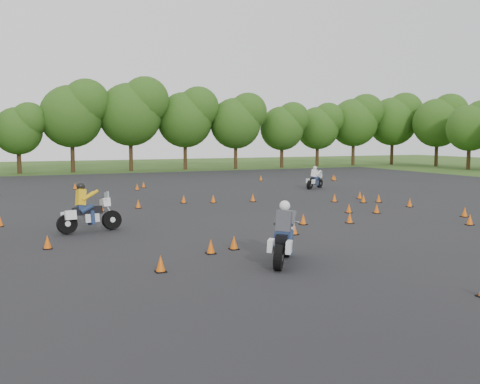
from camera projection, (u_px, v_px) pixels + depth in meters
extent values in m
plane|color=#2D5119|center=(280.00, 231.00, 21.52)|extent=(140.00, 140.00, 0.00)
plane|color=black|center=(224.00, 212.00, 26.99)|extent=(62.00, 62.00, 0.00)
cone|color=#E05909|center=(184.00, 199.00, 30.51)|extent=(0.26, 0.26, 0.45)
cone|color=#E05909|center=(335.00, 178.00, 46.08)|extent=(0.26, 0.26, 0.45)
cone|color=#E05909|center=(261.00, 178.00, 46.03)|extent=(0.26, 0.26, 0.45)
cone|color=#E05909|center=(234.00, 243.00, 17.94)|extent=(0.26, 0.26, 0.45)
cone|color=#E05909|center=(211.00, 247.00, 17.29)|extent=(0.26, 0.26, 0.45)
cone|color=#E05909|center=(138.00, 204.00, 28.32)|extent=(0.26, 0.26, 0.45)
cone|color=#E05909|center=(410.00, 203.00, 28.84)|extent=(0.26, 0.26, 0.45)
cone|color=#E05909|center=(334.00, 198.00, 31.08)|extent=(0.26, 0.26, 0.45)
cone|color=#E05909|center=(137.00, 187.00, 38.01)|extent=(0.26, 0.26, 0.45)
cone|color=#E05909|center=(213.00, 199.00, 30.64)|extent=(0.26, 0.26, 0.45)
cone|color=#E05909|center=(253.00, 198.00, 31.22)|extent=(0.26, 0.26, 0.45)
cone|color=#E05909|center=(465.00, 212.00, 25.24)|extent=(0.26, 0.26, 0.45)
cone|color=#E05909|center=(75.00, 186.00, 38.58)|extent=(0.26, 0.26, 0.45)
cone|color=#E05909|center=(350.00, 218.00, 23.38)|extent=(0.26, 0.26, 0.45)
cone|color=#E05909|center=(303.00, 219.00, 23.04)|extent=(0.26, 0.26, 0.45)
cone|color=#E05909|center=(144.00, 185.00, 39.76)|extent=(0.26, 0.26, 0.45)
cone|color=#E05909|center=(101.00, 207.00, 27.10)|extent=(0.26, 0.26, 0.45)
cone|color=#E05909|center=(349.00, 208.00, 26.57)|extent=(0.26, 0.26, 0.45)
cone|color=#E05909|center=(333.00, 177.00, 46.87)|extent=(0.26, 0.26, 0.45)
cone|color=#E05909|center=(470.00, 220.00, 22.90)|extent=(0.26, 0.26, 0.45)
cone|color=#E05909|center=(47.00, 242.00, 18.03)|extent=(0.26, 0.26, 0.45)
cone|color=#E05909|center=(377.00, 209.00, 26.42)|extent=(0.26, 0.26, 0.45)
cone|color=#E05909|center=(294.00, 229.00, 20.67)|extent=(0.26, 0.26, 0.45)
cone|color=#E05909|center=(360.00, 195.00, 32.60)|extent=(0.26, 0.26, 0.45)
cone|color=#E05909|center=(161.00, 264.00, 14.95)|extent=(0.26, 0.26, 0.45)
cone|color=#E05909|center=(363.00, 199.00, 30.69)|extent=(0.26, 0.26, 0.45)
cone|color=#E05909|center=(379.00, 198.00, 30.86)|extent=(0.26, 0.26, 0.45)
cone|color=#E05909|center=(0.00, 221.00, 22.53)|extent=(0.26, 0.26, 0.45)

